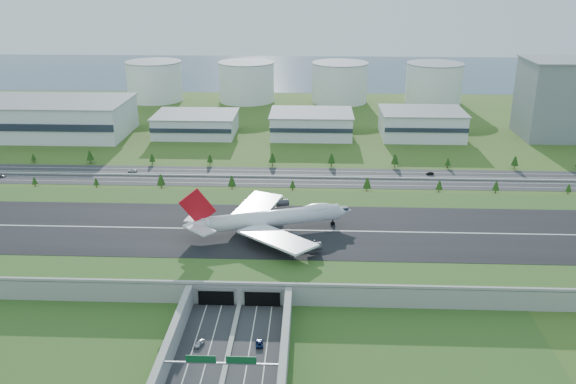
{
  "coord_description": "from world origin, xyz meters",
  "views": [
    {
      "loc": [
        25.99,
        -244.77,
        117.25
      ],
      "look_at": [
        14.37,
        35.0,
        13.08
      ],
      "focal_mm": 38.0,
      "sensor_mm": 36.0,
      "label": 1
    }
  ],
  "objects_px": {
    "car_2": "(259,343)",
    "car_5": "(430,173)",
    "boeing_747": "(270,218)",
    "car_0": "(199,343)",
    "office_tower": "(556,99)",
    "car_4": "(2,176)",
    "car_7": "(132,171)",
    "fuel_tank_a": "(155,81)"
  },
  "relations": [
    {
      "from": "car_2",
      "to": "car_5",
      "type": "distance_m",
      "value": 198.21
    },
    {
      "from": "boeing_747",
      "to": "car_0",
      "type": "height_order",
      "value": "boeing_747"
    },
    {
      "from": "car_0",
      "to": "car_5",
      "type": "distance_m",
      "value": 208.49
    },
    {
      "from": "office_tower",
      "to": "car_5",
      "type": "relative_size",
      "value": 11.83
    },
    {
      "from": "car_5",
      "to": "car_4",
      "type": "bearing_deg",
      "value": -101.48
    },
    {
      "from": "office_tower",
      "to": "car_0",
      "type": "distance_m",
      "value": 344.06
    },
    {
      "from": "car_7",
      "to": "car_0",
      "type": "bearing_deg",
      "value": 20.66
    },
    {
      "from": "fuel_tank_a",
      "to": "office_tower",
      "type": "bearing_deg",
      "value": -19.77
    },
    {
      "from": "fuel_tank_a",
      "to": "car_7",
      "type": "xyz_separation_m",
      "value": [
        37.27,
        -209.26,
        -16.53
      ]
    },
    {
      "from": "car_0",
      "to": "car_7",
      "type": "height_order",
      "value": "car_7"
    },
    {
      "from": "boeing_747",
      "to": "car_5",
      "type": "relative_size",
      "value": 15.93
    },
    {
      "from": "car_0",
      "to": "car_4",
      "type": "distance_m",
      "value": 220.21
    },
    {
      "from": "car_5",
      "to": "boeing_747",
      "type": "bearing_deg",
      "value": -54.82
    },
    {
      "from": "fuel_tank_a",
      "to": "car_2",
      "type": "bearing_deg",
      "value": -71.41
    },
    {
      "from": "office_tower",
      "to": "fuel_tank_a",
      "type": "relative_size",
      "value": 1.1
    },
    {
      "from": "car_0",
      "to": "car_5",
      "type": "relative_size",
      "value": 1.04
    },
    {
      "from": "car_0",
      "to": "car_4",
      "type": "relative_size",
      "value": 1.26
    },
    {
      "from": "car_0",
      "to": "boeing_747",
      "type": "bearing_deg",
      "value": 97.32
    },
    {
      "from": "fuel_tank_a",
      "to": "car_0",
      "type": "distance_m",
      "value": 401.7
    },
    {
      "from": "car_4",
      "to": "car_5",
      "type": "distance_m",
      "value": 253.74
    },
    {
      "from": "fuel_tank_a",
      "to": "car_5",
      "type": "xyz_separation_m",
      "value": [
        216.47,
        -206.94,
        -16.61
      ]
    },
    {
      "from": "car_4",
      "to": "car_5",
      "type": "height_order",
      "value": "car_5"
    },
    {
      "from": "car_4",
      "to": "car_7",
      "type": "xyz_separation_m",
      "value": [
        74.11,
        12.48,
        0.2
      ]
    },
    {
      "from": "car_2",
      "to": "car_7",
      "type": "relative_size",
      "value": 0.91
    },
    {
      "from": "office_tower",
      "to": "car_0",
      "type": "relative_size",
      "value": 11.35
    },
    {
      "from": "car_2",
      "to": "car_7",
      "type": "xyz_separation_m",
      "value": [
        -92.24,
        175.8,
        0.11
      ]
    },
    {
      "from": "car_4",
      "to": "office_tower",
      "type": "bearing_deg",
      "value": -93.54
    },
    {
      "from": "car_0",
      "to": "car_7",
      "type": "bearing_deg",
      "value": 133.61
    },
    {
      "from": "car_2",
      "to": "car_4",
      "type": "height_order",
      "value": "car_2"
    },
    {
      "from": "office_tower",
      "to": "car_0",
      "type": "height_order",
      "value": "office_tower"
    },
    {
      "from": "office_tower",
      "to": "car_0",
      "type": "bearing_deg",
      "value": -127.8
    },
    {
      "from": "boeing_747",
      "to": "car_7",
      "type": "bearing_deg",
      "value": 113.85
    },
    {
      "from": "car_2",
      "to": "fuel_tank_a",
      "type": "bearing_deg",
      "value": -77.82
    },
    {
      "from": "office_tower",
      "to": "boeing_747",
      "type": "height_order",
      "value": "office_tower"
    },
    {
      "from": "office_tower",
      "to": "car_5",
      "type": "distance_m",
      "value": 141.0
    },
    {
      "from": "car_0",
      "to": "car_5",
      "type": "height_order",
      "value": "car_0"
    },
    {
      "from": "office_tower",
      "to": "boeing_747",
      "type": "relative_size",
      "value": 0.74
    },
    {
      "from": "boeing_747",
      "to": "car_7",
      "type": "height_order",
      "value": "boeing_747"
    },
    {
      "from": "office_tower",
      "to": "fuel_tank_a",
      "type": "xyz_separation_m",
      "value": [
        -320.0,
        115.0,
        -10.0
      ]
    },
    {
      "from": "boeing_747",
      "to": "car_4",
      "type": "distance_m",
      "value": 188.68
    },
    {
      "from": "boeing_747",
      "to": "car_7",
      "type": "distance_m",
      "value": 137.99
    },
    {
      "from": "car_5",
      "to": "car_7",
      "type": "bearing_deg",
      "value": -104.08
    }
  ]
}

